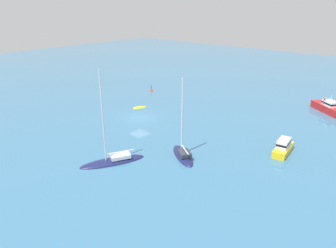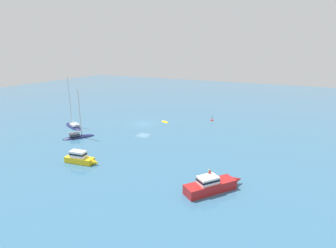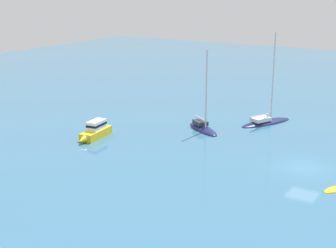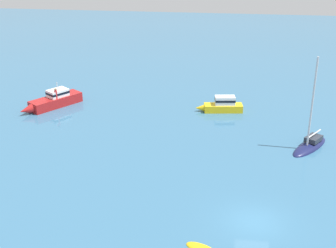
# 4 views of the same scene
# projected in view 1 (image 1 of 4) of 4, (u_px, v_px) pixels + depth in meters

# --- Properties ---
(ground_plane) EXTENTS (160.00, 160.00, 0.00)m
(ground_plane) POSITION_uv_depth(u_px,v_px,m) (139.00, 118.00, 47.46)
(ground_plane) COLOR teal
(sloop) EXTENTS (4.69, 7.17, 10.48)m
(sloop) POSITION_uv_depth(u_px,v_px,m) (113.00, 161.00, 34.37)
(sloop) COLOR #191E4C
(sloop) RESTS_ON ground
(cabin_cruiser) EXTENTS (1.92, 5.22, 1.74)m
(cabin_cruiser) POSITION_uv_depth(u_px,v_px,m) (284.00, 147.00, 36.37)
(cabin_cruiser) COLOR yellow
(cabin_cruiser) RESTS_ON ground
(powerboat) EXTENTS (6.84, 5.68, 2.75)m
(powerboat) POSITION_uv_depth(u_px,v_px,m) (327.00, 107.00, 50.09)
(powerboat) COLOR #B21E1E
(powerboat) RESTS_ON ground
(yacht) EXTENTS (5.48, 4.50, 9.13)m
(yacht) POSITION_uv_depth(u_px,v_px,m) (183.00, 155.00, 35.64)
(yacht) COLOR #191E4C
(yacht) RESTS_ON ground
(skiff) EXTENTS (1.82, 2.45, 0.43)m
(skiff) POSITION_uv_depth(u_px,v_px,m) (140.00, 108.00, 52.02)
(skiff) COLOR yellow
(skiff) RESTS_ON ground
(channel_buoy) EXTENTS (0.62, 0.62, 1.40)m
(channel_buoy) POSITION_uv_depth(u_px,v_px,m) (151.00, 91.00, 61.67)
(channel_buoy) COLOR red
(channel_buoy) RESTS_ON ground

